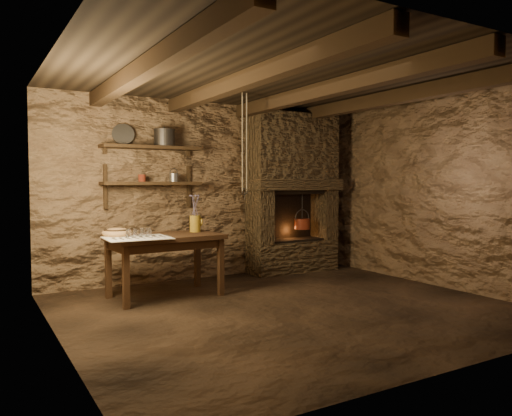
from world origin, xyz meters
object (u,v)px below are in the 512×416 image
red_pot (302,223)px  wooden_bowl (117,233)px  work_table (165,264)px  stoneware_jug (195,216)px  iron_stockpot (164,139)px

red_pot → wooden_bowl: bearing=-170.9°
work_table → stoneware_jug: size_ratio=2.82×
wooden_bowl → work_table: bearing=-12.2°
wooden_bowl → red_pot: bearing=9.1°
wooden_bowl → red_pot: red_pot is taller
stoneware_jug → iron_stockpot: size_ratio=1.73×
wooden_bowl → iron_stockpot: (0.77, 0.58, 1.12)m
wooden_bowl → red_pot: size_ratio=0.61×
iron_stockpot → red_pot: bearing=-3.3°
stoneware_jug → work_table: bearing=-155.1°
work_table → stoneware_jug: 0.70m
work_table → red_pot: 2.42m
stoneware_jug → iron_stockpot: iron_stockpot is taller
iron_stockpot → red_pot: (2.07, -0.12, -1.16)m
stoneware_jug → wooden_bowl: 0.97m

